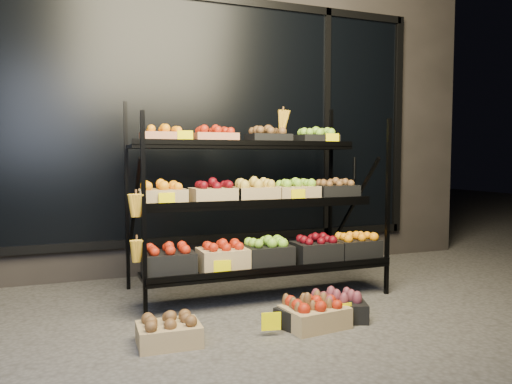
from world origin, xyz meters
name	(u,v)px	position (x,y,z in m)	size (l,w,h in m)	color
ground	(287,313)	(0.00, 0.00, 0.00)	(24.00, 24.00, 0.00)	#514F4C
building	(198,110)	(0.00, 2.59, 1.75)	(6.00, 2.08, 3.50)	#2D2826
display_rack	(256,203)	(-0.01, 0.60, 0.79)	(2.18, 1.02, 1.72)	black
tag_floor_a	(271,327)	(-0.30, -0.40, 0.06)	(0.13, 0.01, 0.12)	#EEDF00
tag_floor_b	(343,318)	(0.25, -0.40, 0.06)	(0.13, 0.01, 0.12)	#EEDF00
floor_crate_left	(169,330)	(-0.95, -0.30, 0.09)	(0.40, 0.30, 0.20)	tan
floor_crate_midleft	(307,313)	(0.02, -0.30, 0.09)	(0.46, 0.40, 0.20)	black
floor_crate_midright	(315,313)	(0.05, -0.34, 0.10)	(0.46, 0.36, 0.21)	tan
floor_crate_right	(338,306)	(0.29, -0.25, 0.09)	(0.47, 0.41, 0.20)	black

